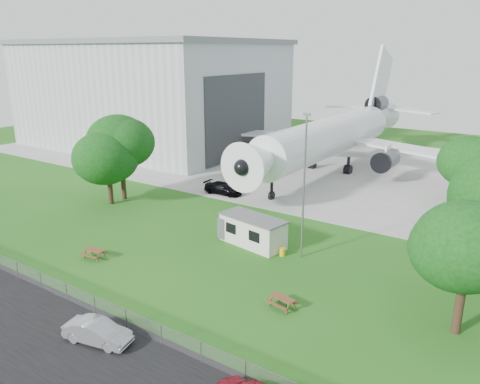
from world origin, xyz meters
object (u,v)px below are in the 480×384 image
Objects in this scene: airliner at (334,134)px; picnic_east at (282,307)px; picnic_west at (95,258)px; site_cabin at (253,231)px; hangar at (152,92)px; car_centre_sedan at (98,332)px.

airliner is 40.18m from picnic_east.
picnic_west is 1.00× the size of picnic_east.
airliner is 6.89× the size of site_cabin.
hangar is 36.21m from airliner.
picnic_west is 0.43× the size of car_centre_sedan.
hangar is at bearing 144.14° from site_cabin.
picnic_east is at bearing -37.74° from hangar.
site_cabin is at bearing 144.87° from picnic_east.
picnic_west is at bearing -161.84° from picnic_east.
car_centre_sedan is (0.35, -17.61, -0.62)m from site_cabin.
picnic_west is 17.08m from picnic_east.
airliner is 26.52× the size of picnic_east.
airliner reaches higher than picnic_west.
picnic_east is (12.90, -37.68, -5.27)m from airliner.
car_centre_sedan is at bearing -48.71° from hangar.
picnic_west is at bearing 38.77° from car_centre_sedan.
airliner is (35.97, -0.14, -4.14)m from hangar.
site_cabin is 3.85× the size of picnic_west.
hangar reaches higher than picnic_east.
hangar is at bearing 179.78° from airliner.
picnic_west is 12.49m from car_centre_sedan.
site_cabin is (5.40, -29.77, -3.96)m from airliner.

